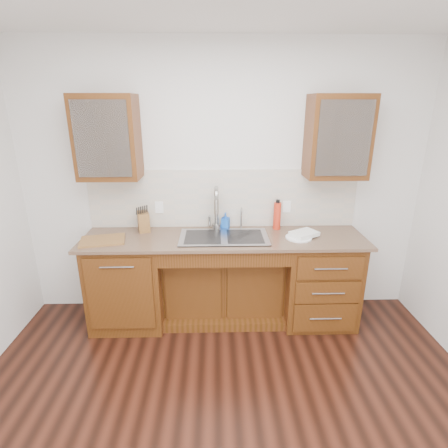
{
  "coord_description": "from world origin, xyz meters",
  "views": [
    {
      "loc": [
        -0.08,
        -1.68,
        2.12
      ],
      "look_at": [
        0.0,
        1.4,
        1.05
      ],
      "focal_mm": 28.0,
      "sensor_mm": 36.0,
      "label": 1
    }
  ],
  "objects_px": {
    "soap_bottle": "(225,220)",
    "plate": "(299,238)",
    "cutting_board": "(102,240)",
    "water_bottle": "(277,216)",
    "knife_block": "(144,221)"
  },
  "relations": [
    {
      "from": "soap_bottle",
      "to": "plate",
      "type": "xyz_separation_m",
      "value": [
        0.68,
        -0.31,
        -0.07
      ]
    },
    {
      "from": "plate",
      "to": "cutting_board",
      "type": "distance_m",
      "value": 1.84
    },
    {
      "from": "soap_bottle",
      "to": "plate",
      "type": "bearing_deg",
      "value": -4.36
    },
    {
      "from": "soap_bottle",
      "to": "cutting_board",
      "type": "relative_size",
      "value": 0.41
    },
    {
      "from": "soap_bottle",
      "to": "water_bottle",
      "type": "bearing_deg",
      "value": 15.1
    },
    {
      "from": "cutting_board",
      "to": "plate",
      "type": "bearing_deg",
      "value": 0.9
    },
    {
      "from": "cutting_board",
      "to": "water_bottle",
      "type": "bearing_deg",
      "value": 9.97
    },
    {
      "from": "soap_bottle",
      "to": "plate",
      "type": "relative_size",
      "value": 0.65
    },
    {
      "from": "soap_bottle",
      "to": "water_bottle",
      "type": "height_order",
      "value": "water_bottle"
    },
    {
      "from": "water_bottle",
      "to": "plate",
      "type": "xyz_separation_m",
      "value": [
        0.17,
        -0.26,
        -0.13
      ]
    },
    {
      "from": "soap_bottle",
      "to": "cutting_board",
      "type": "distance_m",
      "value": 1.2
    },
    {
      "from": "water_bottle",
      "to": "knife_block",
      "type": "relative_size",
      "value": 1.44
    },
    {
      "from": "cutting_board",
      "to": "soap_bottle",
      "type": "bearing_deg",
      "value": 16.3
    },
    {
      "from": "water_bottle",
      "to": "cutting_board",
      "type": "relative_size",
      "value": 0.7
    },
    {
      "from": "knife_block",
      "to": "cutting_board",
      "type": "height_order",
      "value": "knife_block"
    }
  ]
}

